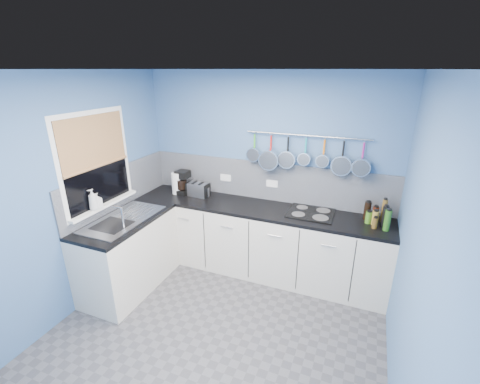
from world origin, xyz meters
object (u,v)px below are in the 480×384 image
Objects in this scene: soap_bottle_b at (97,201)px; coffee_maker at (182,182)px; canister at (206,192)px; hob at (311,213)px; paper_towel at (177,183)px; toaster at (198,189)px; soap_bottle_a at (93,200)px.

coffee_maker is at bearing 68.59° from soap_bottle_b.
canister reaches higher than hob.
paper_towel is 0.55× the size of hob.
canister is (0.11, 0.02, -0.03)m from toaster.
paper_towel reaches higher than toaster.
coffee_maker is (0.07, 0.04, 0.01)m from paper_towel.
soap_bottle_b is at bearing -107.83° from coffee_maker.
coffee_maker is 0.25m from toaster.
toaster is 0.12m from canister.
canister is (0.78, 1.10, -0.17)m from soap_bottle_b.
paper_towel is 0.93× the size of coffee_maker.
toaster is (0.67, 1.08, -0.15)m from soap_bottle_b.
soap_bottle_b is (0.00, 0.06, -0.03)m from soap_bottle_a.
soap_bottle_b is at bearing -118.23° from toaster.
paper_towel is 0.08m from coffee_maker.
soap_bottle_b is at bearing -108.73° from paper_towel.
toaster is at bearing 179.77° from hob.
coffee_maker is at bearing -177.46° from toaster.
toaster reaches higher than hob.
paper_towel is (0.35, 1.05, -0.09)m from soap_bottle_b.
paper_towel is at bearing 72.19° from soap_bottle_a.
soap_bottle_b reaches higher than toaster.
toaster is at bearing 5.81° from paper_towel.
hob is (1.40, -0.02, -0.06)m from canister.
canister is (0.78, 1.15, -0.21)m from soap_bottle_a.
coffee_maker is (0.42, 1.14, -0.11)m from soap_bottle_a.
soap_bottle_a is 1.41m from canister.
coffee_maker reaches higher than paper_towel.
canister is (0.42, 0.05, -0.08)m from paper_towel.
coffee_maker is at bearing 27.16° from paper_towel.
soap_bottle_b is at bearing 90.00° from soap_bottle_a.
toaster is (0.31, 0.03, -0.06)m from paper_towel.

